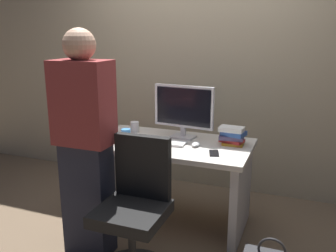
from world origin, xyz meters
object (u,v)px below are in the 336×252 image
person_at_desk (85,145)px  cup_near_keyboard (126,134)px  monitor (183,109)px  cell_phone (214,153)px  keyboard (160,142)px  desk (170,168)px  cup_by_monitor (135,127)px  office_chair (135,214)px  mouse (196,144)px  book_stack (232,136)px

person_at_desk → cup_near_keyboard: bearing=88.9°
monitor → cell_phone: bearing=-42.0°
monitor → person_at_desk: bearing=-119.5°
person_at_desk → keyboard: bearing=60.5°
desk → person_at_desk: bearing=-121.6°
desk → keyboard: keyboard is taller
cup_by_monitor → keyboard: bearing=-34.8°
office_chair → person_at_desk: person_at_desk is taller
person_at_desk → cup_by_monitor: bearing=91.5°
keyboard → mouse: bearing=2.0°
monitor → book_stack: (0.44, -0.05, -0.18)m
keyboard → cup_near_keyboard: 0.32m
keyboard → cup_near_keyboard: cup_near_keyboard is taller
keyboard → book_stack: 0.59m
cell_phone → monitor: bearing=121.3°
person_at_desk → desk: bearing=58.4°
office_chair → cup_by_monitor: bearing=116.1°
book_stack → cell_phone: size_ratio=1.52×
cup_near_keyboard → cell_phone: (0.80, -0.11, -0.04)m
mouse → cell_phone: bearing=-33.9°
desk → cup_by_monitor: size_ratio=13.92×
desk → book_stack: 0.59m
monitor → keyboard: 0.36m
cell_phone → person_at_desk: bearing=-166.0°
book_stack → cell_phone: (-0.08, -0.27, -0.07)m
monitor → cup_near_keyboard: 0.54m
desk → book_stack: size_ratio=6.11×
person_at_desk → cup_near_keyboard: size_ratio=18.69×
desk → cup_near_keyboard: 0.47m
desk → person_at_desk: 0.83m
desk → cup_near_keyboard: (-0.38, -0.05, 0.27)m
cup_near_keyboard → monitor: bearing=25.9°
office_chair → cup_near_keyboard: office_chair is taller
keyboard → office_chair: bearing=-84.8°
person_at_desk → office_chair: bearing=-11.4°
office_chair → monitor: size_ratio=1.74×
book_stack → cell_phone: bearing=-106.2°
monitor → cup_by_monitor: 0.52m
office_chair → mouse: 0.78m
person_at_desk → monitor: size_ratio=3.03×
cup_by_monitor → cell_phone: bearing=-22.1°
mouse → book_stack: size_ratio=0.46×
desk → office_chair: size_ratio=1.42×
desk → cell_phone: size_ratio=9.27×
office_chair → cup_by_monitor: 1.06m
cup_near_keyboard → mouse: bearing=1.5°
monitor → keyboard: size_ratio=1.26×
keyboard → cell_phone: (0.48, -0.10, -0.01)m
cup_by_monitor → book_stack: size_ratio=0.44×
person_at_desk → book_stack: person_at_desk is taller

